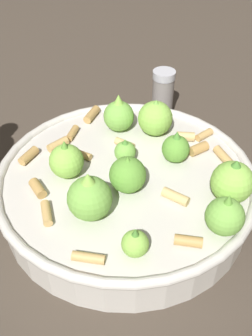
# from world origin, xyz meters

# --- Properties ---
(ground_plane) EXTENTS (2.40, 2.40, 0.00)m
(ground_plane) POSITION_xyz_m (0.00, 0.00, 0.00)
(ground_plane) COLOR #42382D
(cooking_pan) EXTENTS (0.31, 0.31, 0.11)m
(cooking_pan) POSITION_xyz_m (-0.00, -0.00, 0.04)
(cooking_pan) COLOR beige
(cooking_pan) RESTS_ON ground
(pepper_shaker) EXTENTS (0.04, 0.04, 0.08)m
(pepper_shaker) POSITION_xyz_m (0.05, -0.21, 0.04)
(pepper_shaker) COLOR gray
(pepper_shaker) RESTS_ON ground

